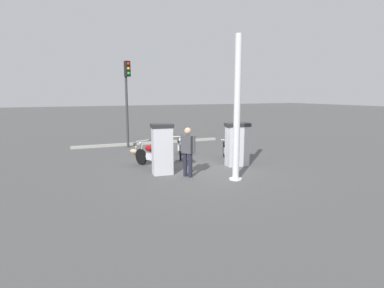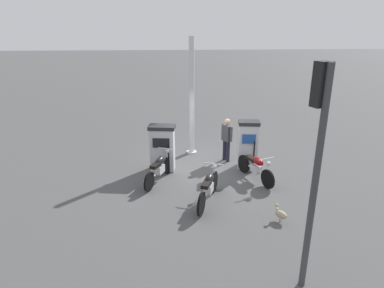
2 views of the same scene
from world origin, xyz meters
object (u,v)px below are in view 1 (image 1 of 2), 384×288
at_px(attendant_person, 188,149).
at_px(roadside_traffic_light, 127,90).
at_px(fuel_pump_near, 237,144).
at_px(wandering_duck, 134,151).
at_px(motorcycle_near_pump, 227,149).
at_px(motorcycle_far_pump, 151,155).
at_px(canopy_support_pole, 237,112).
at_px(motorcycle_extra, 180,146).
at_px(fuel_pump_far, 162,149).

distance_m(attendant_person, roadside_traffic_light, 6.51).
height_order(attendant_person, roadside_traffic_light, roadside_traffic_light).
bearing_deg(fuel_pump_near, wandering_duck, 41.00).
bearing_deg(motorcycle_near_pump, motorcycle_far_pump, 87.07).
bearing_deg(canopy_support_pole, motorcycle_far_pump, 35.11).
bearing_deg(motorcycle_extra, motorcycle_near_pump, -136.26).
bearing_deg(wandering_duck, fuel_pump_near, -139.00).
bearing_deg(fuel_pump_far, motorcycle_near_pump, -73.47).
bearing_deg(fuel_pump_far, roadside_traffic_light, -2.41).
relative_size(motorcycle_far_pump, wandering_duck, 4.14).
relative_size(motorcycle_near_pump, canopy_support_pole, 0.41).
xyz_separation_m(attendant_person, roadside_traffic_light, (6.21, 0.39, 1.91)).
height_order(fuel_pump_near, motorcycle_extra, fuel_pump_near).
relative_size(motorcycle_far_pump, attendant_person, 1.14).
bearing_deg(motorcycle_near_pump, motorcycle_extra, 43.74).
bearing_deg(roadside_traffic_light, fuel_pump_far, 177.59).
distance_m(motorcycle_near_pump, wandering_duck, 4.01).
height_order(wandering_duck, roadside_traffic_light, roadside_traffic_light).
height_order(motorcycle_far_pump, wandering_duck, motorcycle_far_pump).
bearing_deg(motorcycle_far_pump, attendant_person, -158.76).
bearing_deg(motorcycle_far_pump, canopy_support_pole, -144.89).
distance_m(fuel_pump_near, canopy_support_pole, 2.33).
distance_m(motorcycle_near_pump, roadside_traffic_light, 5.92).
bearing_deg(fuel_pump_near, attendant_person, 105.95).
distance_m(fuel_pump_near, motorcycle_extra, 2.69).
height_order(fuel_pump_near, attendant_person, attendant_person).
height_order(attendant_person, wandering_duck, attendant_person).
bearing_deg(motorcycle_extra, fuel_pump_near, -151.14).
relative_size(fuel_pump_far, attendant_person, 1.05).
height_order(fuel_pump_far, roadside_traffic_light, roadside_traffic_light).
xyz_separation_m(fuel_pump_near, canopy_support_pole, (-1.60, 1.09, 1.30)).
height_order(fuel_pump_far, motorcycle_near_pump, fuel_pump_far).
relative_size(motorcycle_far_pump, motorcycle_extra, 0.95).
bearing_deg(motorcycle_extra, canopy_support_pole, -177.14).
xyz_separation_m(motorcycle_near_pump, roadside_traffic_light, (4.67, 2.77, 2.36)).
bearing_deg(fuel_pump_far, fuel_pump_near, -90.00).
relative_size(attendant_person, canopy_support_pole, 0.36).
bearing_deg(roadside_traffic_light, motorcycle_far_pump, 176.52).
bearing_deg(canopy_support_pole, motorcycle_extra, 2.86).
xyz_separation_m(motorcycle_far_pump, motorcycle_extra, (1.29, -1.66, 0.01)).
distance_m(motorcycle_extra, canopy_support_pole, 4.26).
xyz_separation_m(fuel_pump_near, motorcycle_near_pump, (0.89, -0.10, -0.35)).
bearing_deg(fuel_pump_near, fuel_pump_far, 90.00).
height_order(roadside_traffic_light, canopy_support_pole, canopy_support_pole).
distance_m(fuel_pump_far, motorcycle_near_pump, 3.16).
height_order(motorcycle_far_pump, canopy_support_pole, canopy_support_pole).
bearing_deg(motorcycle_near_pump, canopy_support_pole, 154.45).
relative_size(motorcycle_near_pump, motorcycle_extra, 0.95).
bearing_deg(attendant_person, fuel_pump_near, -74.05).
xyz_separation_m(fuel_pump_near, roadside_traffic_light, (5.56, 2.68, 2.01)).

